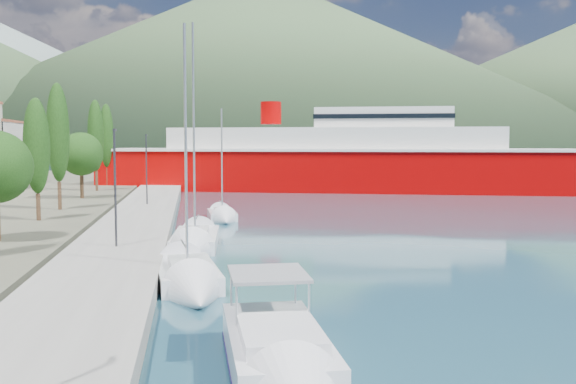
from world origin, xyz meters
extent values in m
plane|color=#214959|center=(0.00, 120.00, 0.00)|extent=(1400.00, 1400.00, 0.00)
cube|color=gray|center=(-9.00, 26.00, 0.40)|extent=(5.00, 88.00, 0.80)
cone|color=gray|center=(80.00, 680.00, 90.00)|extent=(760.00, 760.00, 180.00)
cone|color=#3F5936|center=(40.00, 400.00, 57.50)|extent=(480.00, 480.00, 115.00)
cylinder|color=#47301E|center=(-15.78, 26.88, 1.64)|extent=(0.30, 0.30, 1.88)
ellipsoid|color=#1A3E11|center=(-15.78, 26.88, 5.92)|extent=(1.80, 1.80, 6.68)
cylinder|color=#47301E|center=(-15.78, 34.24, 1.83)|extent=(0.30, 0.30, 2.26)
ellipsoid|color=#1A3E11|center=(-15.78, 34.24, 6.96)|extent=(1.80, 1.80, 8.00)
cylinder|color=#47301E|center=(-15.78, 44.93, 2.02)|extent=(0.36, 0.36, 2.64)
sphere|color=#1A3E11|center=(-15.78, 44.93, 5.04)|extent=(4.23, 4.23, 4.23)
cylinder|color=#47301E|center=(-15.78, 54.80, 1.83)|extent=(0.30, 0.30, 2.25)
ellipsoid|color=#1A3E11|center=(-15.78, 54.80, 6.95)|extent=(1.80, 1.80, 7.99)
cylinder|color=#47301E|center=(-15.78, 64.04, 1.84)|extent=(0.30, 0.30, 2.27)
ellipsoid|color=#1A3E11|center=(-15.78, 64.04, 7.01)|extent=(1.80, 1.80, 8.06)
cylinder|color=#2D2D33|center=(-9.00, 13.82, 3.80)|extent=(0.12, 0.12, 6.00)
cube|color=#2D2D33|center=(-9.00, 14.07, 6.80)|extent=(0.15, 0.50, 0.12)
cylinder|color=#2D2D33|center=(-9.00, 36.81, 3.80)|extent=(0.12, 0.12, 6.00)
cube|color=#2D2D33|center=(-9.00, 37.06, 6.80)|extent=(0.15, 0.50, 0.12)
cube|color=#120932|center=(-2.96, -3.61, -0.05)|extent=(2.24, 5.91, 0.66)
cube|color=silver|center=(-2.96, -3.61, 0.71)|extent=(2.48, 6.21, 1.04)
cube|color=#120932|center=(-2.96, -3.61, 0.24)|extent=(2.53, 6.29, 0.21)
cube|color=silver|center=(-2.95, -4.37, 1.37)|extent=(1.98, 3.03, 0.38)
cube|color=gray|center=(-2.96, -1.95, 2.41)|extent=(2.17, 2.58, 0.09)
cube|color=silver|center=(-5.38, 8.30, 0.27)|extent=(3.14, 6.39, 0.99)
cube|color=silver|center=(-5.34, 7.89, 0.93)|extent=(1.76, 2.61, 0.38)
cylinder|color=silver|center=(-5.34, 7.89, 5.97)|extent=(0.12, 0.12, 10.40)
cone|color=silver|center=(-4.98, 4.38, 0.27)|extent=(2.80, 3.12, 2.52)
cube|color=silver|center=(-4.93, 18.24, 0.28)|extent=(3.07, 7.26, 1.00)
cube|color=silver|center=(-4.96, 17.77, 0.95)|extent=(1.74, 2.94, 0.39)
cylinder|color=silver|center=(-4.96, 17.77, 6.90)|extent=(0.12, 0.12, 12.24)
cone|color=silver|center=(-5.25, 13.71, 0.28)|extent=(2.79, 3.49, 2.56)
cube|color=silver|center=(-2.74, 31.71, 0.23)|extent=(2.25, 4.85, 0.82)
cube|color=silver|center=(-2.73, 31.39, 0.77)|extent=(1.32, 1.95, 0.32)
cylinder|color=silver|center=(-2.73, 31.39, 4.74)|extent=(0.12, 0.12, 8.21)
cone|color=silver|center=(-2.64, 28.65, 0.23)|extent=(2.17, 2.30, 2.10)
cube|color=#A50001|center=(13.15, 61.41, 2.29)|extent=(61.32, 29.87, 5.83)
cube|color=silver|center=(13.15, 61.41, 5.20)|extent=(61.83, 30.35, 0.31)
cube|color=silver|center=(13.15, 61.41, 6.45)|extent=(42.83, 22.28, 3.12)
cube|color=silver|center=(19.10, 59.56, 9.26)|extent=(18.43, 12.42, 2.50)
cylinder|color=#A50001|center=(5.20, 63.89, 9.99)|extent=(2.70, 2.70, 2.91)
camera|label=1|loc=(-5.07, -19.90, 6.15)|focal=40.00mm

